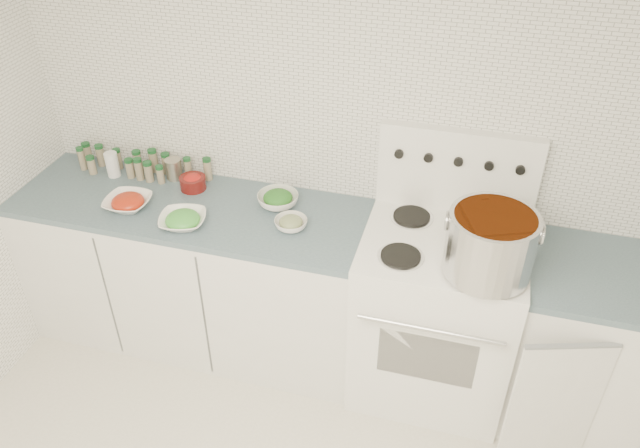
# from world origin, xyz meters

# --- Properties ---
(room_walls) EXTENTS (3.54, 3.04, 2.52)m
(room_walls) POSITION_xyz_m (0.00, 0.00, 1.56)
(room_walls) COLOR white
(room_walls) RESTS_ON ground
(counter_left) EXTENTS (1.85, 0.62, 0.90)m
(counter_left) POSITION_xyz_m (-0.82, 1.19, 0.45)
(counter_left) COLOR white
(counter_left) RESTS_ON ground
(stove) EXTENTS (0.76, 0.70, 1.36)m
(stove) POSITION_xyz_m (0.48, 1.19, 0.50)
(stove) COLOR white
(stove) RESTS_ON ground
(counter_right) EXTENTS (0.89, 0.75, 0.90)m
(counter_right) POSITION_xyz_m (1.30, 1.19, 0.45)
(counter_right) COLOR white
(counter_right) RESTS_ON ground
(stock_pot) EXTENTS (0.40, 0.37, 0.29)m
(stock_pot) POSITION_xyz_m (0.67, 1.00, 1.10)
(stock_pot) COLOR silver
(stock_pot) RESTS_ON stove
(bowl_tomato) EXTENTS (0.24, 0.24, 0.08)m
(bowl_tomato) POSITION_xyz_m (-1.10, 1.09, 0.93)
(bowl_tomato) COLOR white
(bowl_tomato) RESTS_ON counter_left
(bowl_snowpea) EXTENTS (0.27, 0.27, 0.08)m
(bowl_snowpea) POSITION_xyz_m (-0.77, 1.02, 0.93)
(bowl_snowpea) COLOR white
(bowl_snowpea) RESTS_ON counter_left
(bowl_broccoli) EXTENTS (0.26, 0.26, 0.08)m
(bowl_broccoli) POSITION_xyz_m (-0.38, 1.31, 0.94)
(bowl_broccoli) COLOR white
(bowl_broccoli) RESTS_ON counter_left
(bowl_zucchini) EXTENTS (0.21, 0.21, 0.06)m
(bowl_zucchini) POSITION_xyz_m (-0.26, 1.14, 0.93)
(bowl_zucchini) COLOR white
(bowl_zucchini) RESTS_ON counter_left
(bowl_pepper) EXTENTS (0.14, 0.14, 0.08)m
(bowl_pepper) POSITION_xyz_m (-0.86, 1.34, 0.94)
(bowl_pepper) COLOR #52100E
(bowl_pepper) RESTS_ON counter_left
(salt_canister) EXTENTS (0.09, 0.09, 0.14)m
(salt_canister) POSITION_xyz_m (-1.34, 1.35, 0.97)
(salt_canister) COLOR white
(salt_canister) RESTS_ON counter_left
(tin_can) EXTENTS (0.10, 0.10, 0.11)m
(tin_can) POSITION_xyz_m (-1.01, 1.41, 0.96)
(tin_can) COLOR #9D9684
(tin_can) RESTS_ON counter_left
(spice_cluster) EXTENTS (0.78, 0.16, 0.14)m
(spice_cluster) POSITION_xyz_m (-1.23, 1.40, 0.96)
(spice_cluster) COLOR gray
(spice_cluster) RESTS_ON counter_left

